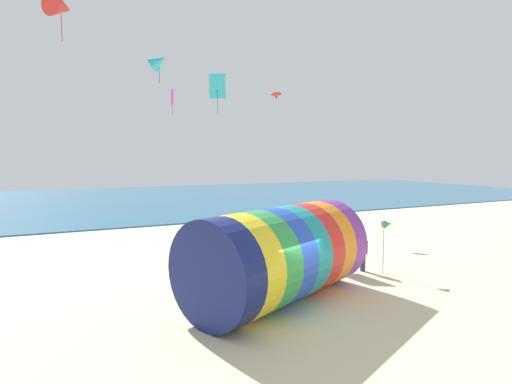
% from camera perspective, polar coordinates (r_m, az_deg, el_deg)
% --- Properties ---
extents(ground_plane, '(120.00, 120.00, 0.00)m').
position_cam_1_polar(ground_plane, '(14.40, 4.09, -16.67)').
color(ground_plane, beige).
extents(sea, '(120.00, 40.00, 0.10)m').
position_cam_1_polar(sea, '(51.35, -17.51, -1.05)').
color(sea, '#236084').
rests_on(sea, ground).
extents(giant_inflatable_tube, '(8.11, 6.17, 3.48)m').
position_cam_1_polar(giant_inflatable_tube, '(14.89, 3.35, -8.89)').
color(giant_inflatable_tube, navy).
rests_on(giant_inflatable_tube, ground).
extents(kite_handler, '(0.38, 0.42, 1.68)m').
position_cam_1_polar(kite_handler, '(19.42, 15.05, -8.42)').
color(kite_handler, '#383D56').
rests_on(kite_handler, ground).
extents(kite_red_delta, '(1.70, 1.70, 2.23)m').
position_cam_1_polar(kite_red_delta, '(23.20, -26.12, 22.66)').
color(kite_red_delta, red).
extents(kite_cyan_diamond, '(1.08, 0.77, 2.71)m').
position_cam_1_polar(kite_cyan_diamond, '(27.64, -5.54, 14.79)').
color(kite_cyan_diamond, '#2DB2C6').
extents(kite_cyan_delta, '(1.37, 1.31, 1.66)m').
position_cam_1_polar(kite_cyan_delta, '(22.50, -13.69, 17.68)').
color(kite_cyan_delta, '#2DB2C6').
extents(kite_red_parafoil, '(0.91, 0.86, 0.47)m').
position_cam_1_polar(kite_red_parafoil, '(32.28, 2.89, 13.80)').
color(kite_red_parafoil, red).
extents(kite_magenta_diamond, '(0.06, 0.71, 1.74)m').
position_cam_1_polar(kite_magenta_diamond, '(29.93, -11.90, 13.07)').
color(kite_magenta_diamond, '#D1339E').
extents(beach_flag, '(0.47, 0.36, 2.46)m').
position_cam_1_polar(beach_flag, '(19.13, 18.26, -4.66)').
color(beach_flag, silver).
rests_on(beach_flag, ground).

